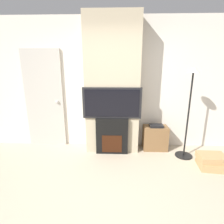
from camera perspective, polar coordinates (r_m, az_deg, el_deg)
ground_plane at (r=2.44m, az=-1.48°, el=-31.33°), size 14.00×14.00×0.00m
wall_back at (r=3.73m, az=0.21°, el=8.73°), size 6.00×0.06×2.70m
chimney_breast at (r=3.51m, az=0.10°, el=8.33°), size 1.07×0.38×2.70m
fireplace at (r=3.58m, az=-0.00°, el=-7.76°), size 0.64×0.15×0.75m
television at (r=3.37m, az=-0.00°, el=2.96°), size 1.14×0.07×0.60m
floor_lamp at (r=3.53m, az=23.97°, el=2.15°), size 0.33×0.33×1.74m
box_stack at (r=3.66m, az=29.67°, el=-13.80°), size 0.47×0.43×0.24m
media_stand at (r=3.88m, az=13.88°, el=-8.07°), size 0.50×0.31×0.56m
entry_door at (r=4.04m, az=-21.21°, el=3.81°), size 0.82×0.09×2.09m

